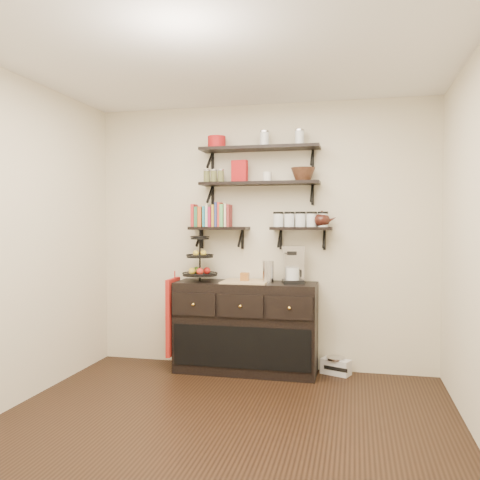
{
  "coord_description": "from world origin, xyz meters",
  "views": [
    {
      "loc": [
        0.94,
        -3.39,
        1.5
      ],
      "look_at": [
        -0.09,
        1.15,
        1.33
      ],
      "focal_mm": 38.0,
      "sensor_mm": 36.0,
      "label": 1
    }
  ],
  "objects_px": {
    "sideboard": "(246,327)",
    "radio": "(336,366)",
    "fruit_stand": "(200,264)",
    "coffee_maker": "(293,265)"
  },
  "relations": [
    {
      "from": "fruit_stand",
      "to": "sideboard",
      "type": "bearing_deg",
      "value": -0.45
    },
    {
      "from": "coffee_maker",
      "to": "fruit_stand",
      "type": "bearing_deg",
      "value": 166.65
    },
    {
      "from": "fruit_stand",
      "to": "radio",
      "type": "xyz_separation_m",
      "value": [
        1.35,
        0.11,
        -0.99
      ]
    },
    {
      "from": "sideboard",
      "to": "radio",
      "type": "xyz_separation_m",
      "value": [
        0.88,
        0.12,
        -0.37
      ]
    },
    {
      "from": "sideboard",
      "to": "fruit_stand",
      "type": "height_order",
      "value": "fruit_stand"
    },
    {
      "from": "coffee_maker",
      "to": "radio",
      "type": "distance_m",
      "value": 1.08
    },
    {
      "from": "sideboard",
      "to": "coffee_maker",
      "type": "height_order",
      "value": "coffee_maker"
    },
    {
      "from": "fruit_stand",
      "to": "radio",
      "type": "relative_size",
      "value": 1.65
    },
    {
      "from": "sideboard",
      "to": "coffee_maker",
      "type": "relative_size",
      "value": 3.81
    },
    {
      "from": "fruit_stand",
      "to": "coffee_maker",
      "type": "height_order",
      "value": "fruit_stand"
    }
  ]
}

